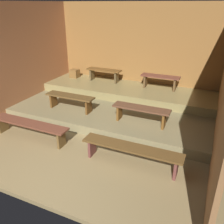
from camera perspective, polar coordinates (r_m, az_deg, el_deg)
ground at (r=5.96m, az=-1.93°, el=-3.18°), size 5.83×5.45×0.08m
wall_back at (r=7.58m, az=5.90°, el=14.30°), size 5.83×0.06×2.79m
wall_left at (r=6.92m, az=-21.91°, el=11.71°), size 0.06×5.45×2.79m
platform_lower at (r=6.57m, az=1.16°, el=1.06°), size 5.03×3.01×0.22m
platform_middle at (r=7.18m, az=3.67°, el=5.05°), size 5.03×1.41×0.22m
bench_floor_left at (r=5.47m, az=-19.12°, el=-3.12°), size 1.86×0.31×0.39m
bench_floor_right at (r=4.37m, az=4.68°, el=-9.12°), size 1.86×0.31×0.39m
bench_lower_left at (r=6.15m, az=-10.00°, el=3.14°), size 1.30×0.31×0.39m
bench_lower_right at (r=5.39m, az=6.99°, el=0.21°), size 1.30×0.31×0.39m
bench_middle_left at (r=7.63m, az=-1.95°, el=9.46°), size 1.11×0.31×0.39m
bench_middle_right at (r=7.06m, az=11.44°, el=7.73°), size 1.11×0.31×0.39m
wooden_crate_middle at (r=8.20m, az=-8.93°, el=9.11°), size 0.27×0.27×0.27m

